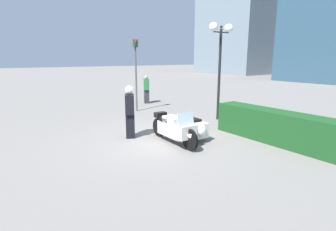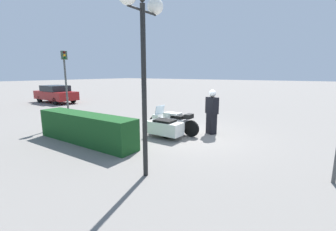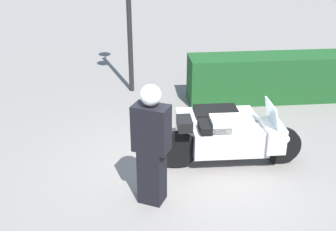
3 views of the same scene
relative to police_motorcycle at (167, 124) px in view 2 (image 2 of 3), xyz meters
The scene contains 7 objects.
ground_plane 1.15m from the police_motorcycle, 142.04° to the right, with size 160.00×160.00×0.00m, color slate.
police_motorcycle is the anchor object (origin of this frame).
officer_rider 2.00m from the police_motorcycle, 138.27° to the right, with size 0.60×0.51×1.89m.
hedge_bush_curbside 3.19m from the police_motorcycle, 51.70° to the left, with size 4.61×0.85×1.09m, color #19471E.
twin_lamp_post 4.82m from the police_motorcycle, 116.01° to the left, with size 0.39×1.34×4.33m.
traffic_light_near 5.62m from the police_motorcycle, 12.20° to the left, with size 0.23×0.29×3.61m.
parked_car_background 14.48m from the police_motorcycle, 13.40° to the right, with size 4.45×1.93×1.52m.
Camera 2 is at (-4.29, 8.19, 2.57)m, focal length 24.00 mm.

